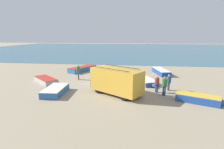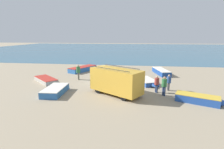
% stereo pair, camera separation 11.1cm
% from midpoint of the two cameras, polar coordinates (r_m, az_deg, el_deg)
% --- Properties ---
extents(ground_plane, '(200.00, 200.00, 0.00)m').
position_cam_midpoint_polar(ground_plane, '(19.94, -1.77, -2.72)').
color(ground_plane, gray).
extents(sea_water, '(120.00, 80.00, 0.01)m').
position_cam_midpoint_polar(sea_water, '(71.24, 4.92, 8.40)').
color(sea_water, '#33607A').
rests_on(sea_water, ground_plane).
extents(parked_van, '(5.12, 4.23, 2.50)m').
position_cam_midpoint_polar(parked_van, '(15.81, 1.44, -1.97)').
color(parked_van, gold).
rests_on(parked_van, ground_plane).
extents(fishing_rowboat_0, '(3.58, 5.46, 0.69)m').
position_cam_midpoint_polar(fishing_rowboat_0, '(26.82, -9.12, 1.89)').
color(fishing_rowboat_0, '#2D66AD').
rests_on(fishing_rowboat_0, ground_plane).
extents(fishing_rowboat_1, '(3.98, 2.40, 0.63)m').
position_cam_midpoint_polar(fishing_rowboat_1, '(15.78, 26.82, -7.16)').
color(fishing_rowboat_1, '#234CA3').
rests_on(fishing_rowboat_1, ground_plane).
extents(fishing_rowboat_2, '(2.16, 5.22, 0.67)m').
position_cam_midpoint_polar(fishing_rowboat_2, '(25.52, 15.70, 1.01)').
color(fishing_rowboat_2, navy).
rests_on(fishing_rowboat_2, ground_plane).
extents(fishing_rowboat_3, '(2.52, 3.90, 0.51)m').
position_cam_midpoint_polar(fishing_rowboat_3, '(19.89, 11.50, -2.25)').
color(fishing_rowboat_3, '#234CA3').
rests_on(fishing_rowboat_3, ground_plane).
extents(fishing_rowboat_4, '(3.98, 3.66, 0.51)m').
position_cam_midpoint_polar(fishing_rowboat_4, '(21.65, -20.76, -1.62)').
color(fishing_rowboat_4, '#ADA89E').
rests_on(fishing_rowboat_4, ground_plane).
extents(fishing_rowboat_5, '(1.76, 4.00, 0.61)m').
position_cam_midpoint_polar(fishing_rowboat_5, '(17.14, -17.71, -4.86)').
color(fishing_rowboat_5, '#2D66AD').
rests_on(fishing_rowboat_5, ground_plane).
extents(fishing_rowboat_6, '(2.58, 4.53, 0.55)m').
position_cam_midpoint_polar(fishing_rowboat_6, '(21.05, -1.85, -1.11)').
color(fishing_rowboat_6, '#1E757F').
rests_on(fishing_rowboat_6, ground_plane).
extents(fisherman_0, '(0.46, 0.46, 1.76)m').
position_cam_midpoint_polar(fisherman_0, '(16.19, 16.88, -3.09)').
color(fisherman_0, navy).
rests_on(fisherman_0, ground_plane).
extents(fisherman_1, '(0.43, 0.43, 1.62)m').
position_cam_midpoint_polar(fisherman_1, '(16.87, 14.59, -2.60)').
color(fisherman_1, navy).
rests_on(fisherman_1, ground_plane).
extents(fisherman_2, '(0.48, 0.48, 1.82)m').
position_cam_midpoint_polar(fisherman_2, '(21.50, -10.80, 1.17)').
color(fisherman_2, '#5B564C').
rests_on(fisherman_2, ground_plane).
extents(fisherman_3, '(0.42, 0.42, 1.60)m').
position_cam_midpoint_polar(fisherman_3, '(17.84, 18.23, -2.04)').
color(fisherman_3, '#38383D').
rests_on(fisherman_3, ground_plane).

